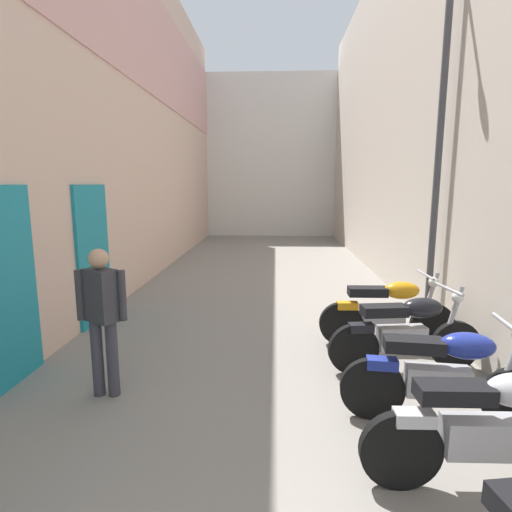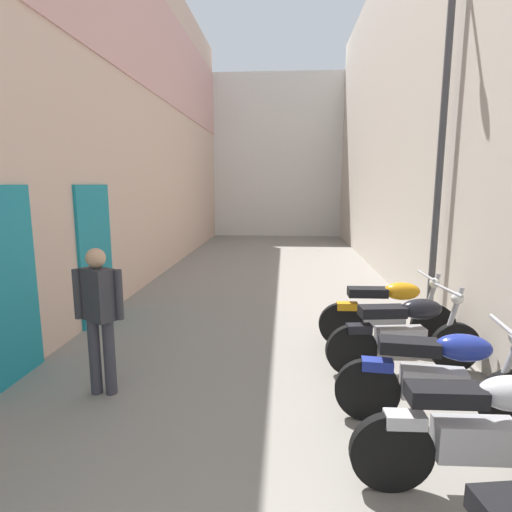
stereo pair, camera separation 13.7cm
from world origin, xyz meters
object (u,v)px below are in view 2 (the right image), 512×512
street_lamp (436,130)px  motorcycle_sixth (405,332)px  motorcycle_seventh (388,311)px  motorcycle_fifth (441,376)px  pedestrian_further_down (99,311)px  motorcycle_fourth (484,430)px

street_lamp → motorcycle_sixth: bearing=-114.9°
motorcycle_seventh → street_lamp: size_ratio=0.36×
motorcycle_fifth → pedestrian_further_down: bearing=173.3°
pedestrian_further_down → street_lamp: bearing=29.1°
motorcycle_fifth → motorcycle_seventh: same height
motorcycle_fourth → motorcycle_sixth: same height
motorcycle_fourth → motorcycle_fifth: 0.84m
pedestrian_further_down → street_lamp: street_lamp is taller
motorcycle_fifth → motorcycle_sixth: size_ratio=1.00×
motorcycle_sixth → street_lamp: (0.71, 1.52, 2.47)m
motorcycle_fourth → motorcycle_sixth: (-0.00, 1.95, 0.00)m
motorcycle_fifth → street_lamp: (0.71, 2.64, 2.47)m
motorcycle_seventh → pedestrian_further_down: bearing=-154.9°
motorcycle_fifth → motorcycle_seventh: size_ratio=1.00×
motorcycle_fifth → motorcycle_seventh: 1.95m
motorcycle_sixth → street_lamp: bearing=65.1°
motorcycle_fifth → motorcycle_sixth: (-0.00, 1.11, 0.00)m
street_lamp → pedestrian_further_down: bearing=-150.9°
motorcycle_fourth → motorcycle_sixth: size_ratio=1.00×
motorcycle_fifth → pedestrian_further_down: size_ratio=1.18×
motorcycle_seventh → motorcycle_fifth: bearing=-90.0°
pedestrian_further_down → motorcycle_seventh: bearing=25.1°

